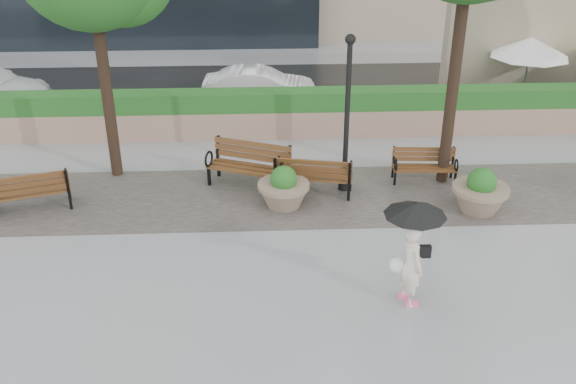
{
  "coord_description": "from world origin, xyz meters",
  "views": [
    {
      "loc": [
        -1.63,
        -10.63,
        7.05
      ],
      "look_at": [
        -1.08,
        1.08,
        1.1
      ],
      "focal_mm": 40.0,
      "sensor_mm": 36.0,
      "label": 1
    }
  ],
  "objects_px": {
    "planter_right": "(480,195)",
    "planter_left": "(284,191)",
    "bench_3": "(424,172)",
    "pedestrian": "(413,243)",
    "lamppost": "(347,125)",
    "bench_0": "(29,199)",
    "bench_1": "(249,174)",
    "bench_2": "(313,182)",
    "car_right": "(260,86)"
  },
  "relations": [
    {
      "from": "lamppost",
      "to": "car_right",
      "type": "relative_size",
      "value": 1.03
    },
    {
      "from": "bench_3",
      "to": "pedestrian",
      "type": "bearing_deg",
      "value": -102.63
    },
    {
      "from": "bench_1",
      "to": "pedestrian",
      "type": "bearing_deg",
      "value": -36.97
    },
    {
      "from": "bench_1",
      "to": "lamppost",
      "type": "height_order",
      "value": "lamppost"
    },
    {
      "from": "bench_0",
      "to": "planter_right",
      "type": "height_order",
      "value": "planter_right"
    },
    {
      "from": "bench_1",
      "to": "pedestrian",
      "type": "height_order",
      "value": "pedestrian"
    },
    {
      "from": "planter_left",
      "to": "pedestrian",
      "type": "height_order",
      "value": "pedestrian"
    },
    {
      "from": "car_right",
      "to": "pedestrian",
      "type": "bearing_deg",
      "value": -164.31
    },
    {
      "from": "bench_0",
      "to": "bench_1",
      "type": "xyz_separation_m",
      "value": [
        5.01,
        1.05,
        0.02
      ]
    },
    {
      "from": "bench_3",
      "to": "lamppost",
      "type": "bearing_deg",
      "value": -166.82
    },
    {
      "from": "planter_left",
      "to": "pedestrian",
      "type": "xyz_separation_m",
      "value": [
        2.1,
        -3.76,
        0.82
      ]
    },
    {
      "from": "lamppost",
      "to": "pedestrian",
      "type": "distance_m",
      "value": 4.63
    },
    {
      "from": "bench_1",
      "to": "bench_2",
      "type": "distance_m",
      "value": 1.62
    },
    {
      "from": "bench_3",
      "to": "planter_left",
      "type": "height_order",
      "value": "planter_left"
    },
    {
      "from": "bench_0",
      "to": "bench_2",
      "type": "height_order",
      "value": "bench_0"
    },
    {
      "from": "bench_2",
      "to": "bench_3",
      "type": "distance_m",
      "value": 2.86
    },
    {
      "from": "planter_left",
      "to": "pedestrian",
      "type": "distance_m",
      "value": 4.38
    },
    {
      "from": "lamppost",
      "to": "pedestrian",
      "type": "xyz_separation_m",
      "value": [
        0.59,
        -4.57,
        -0.45
      ]
    },
    {
      "from": "bench_2",
      "to": "lamppost",
      "type": "bearing_deg",
      "value": -154.19
    },
    {
      "from": "bench_0",
      "to": "bench_1",
      "type": "distance_m",
      "value": 5.12
    },
    {
      "from": "planter_right",
      "to": "car_right",
      "type": "height_order",
      "value": "car_right"
    },
    {
      "from": "bench_2",
      "to": "planter_right",
      "type": "xyz_separation_m",
      "value": [
        3.71,
        -1.06,
        0.12
      ]
    },
    {
      "from": "bench_2",
      "to": "planter_left",
      "type": "xyz_separation_m",
      "value": [
        -0.74,
        -0.61,
        0.1
      ]
    },
    {
      "from": "bench_3",
      "to": "planter_right",
      "type": "relative_size",
      "value": 1.26
    },
    {
      "from": "bench_1",
      "to": "planter_left",
      "type": "bearing_deg",
      "value": -31.31
    },
    {
      "from": "bench_0",
      "to": "bench_3",
      "type": "relative_size",
      "value": 1.24
    },
    {
      "from": "bench_1",
      "to": "bench_2",
      "type": "xyz_separation_m",
      "value": [
        1.55,
        -0.47,
        -0.03
      ]
    },
    {
      "from": "bench_1",
      "to": "car_right",
      "type": "relative_size",
      "value": 0.58
    },
    {
      "from": "car_right",
      "to": "bench_3",
      "type": "bearing_deg",
      "value": -144.03
    },
    {
      "from": "planter_left",
      "to": "lamppost",
      "type": "xyz_separation_m",
      "value": [
        1.51,
        0.81,
        1.27
      ]
    },
    {
      "from": "bench_1",
      "to": "planter_right",
      "type": "relative_size",
      "value": 1.68
    },
    {
      "from": "pedestrian",
      "to": "bench_0",
      "type": "bearing_deg",
      "value": 47.45
    },
    {
      "from": "bench_2",
      "to": "bench_3",
      "type": "bearing_deg",
      "value": -157.51
    },
    {
      "from": "planter_right",
      "to": "car_right",
      "type": "distance_m",
      "value": 9.14
    },
    {
      "from": "bench_3",
      "to": "car_right",
      "type": "distance_m",
      "value": 7.33
    },
    {
      "from": "bench_2",
      "to": "planter_right",
      "type": "bearing_deg",
      "value": 175.85
    },
    {
      "from": "bench_1",
      "to": "lamppost",
      "type": "bearing_deg",
      "value": 15.15
    },
    {
      "from": "bench_1",
      "to": "bench_2",
      "type": "relative_size",
      "value": 1.1
    },
    {
      "from": "planter_right",
      "to": "planter_left",
      "type": "bearing_deg",
      "value": 174.2
    },
    {
      "from": "bench_0",
      "to": "car_right",
      "type": "height_order",
      "value": "car_right"
    },
    {
      "from": "lamppost",
      "to": "bench_1",
      "type": "bearing_deg",
      "value": 173.04
    },
    {
      "from": "planter_left",
      "to": "bench_2",
      "type": "bearing_deg",
      "value": 39.77
    },
    {
      "from": "planter_right",
      "to": "bench_3",
      "type": "bearing_deg",
      "value": 119.43
    },
    {
      "from": "planter_left",
      "to": "pedestrian",
      "type": "bearing_deg",
      "value": -60.87
    },
    {
      "from": "bench_1",
      "to": "car_right",
      "type": "distance_m",
      "value": 6.17
    },
    {
      "from": "bench_0",
      "to": "bench_1",
      "type": "relative_size",
      "value": 0.93
    },
    {
      "from": "car_right",
      "to": "bench_2",
      "type": "bearing_deg",
      "value": -167.02
    },
    {
      "from": "bench_2",
      "to": "pedestrian",
      "type": "relative_size",
      "value": 0.98
    },
    {
      "from": "bench_0",
      "to": "planter_left",
      "type": "distance_m",
      "value": 5.82
    },
    {
      "from": "car_right",
      "to": "pedestrian",
      "type": "height_order",
      "value": "pedestrian"
    }
  ]
}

